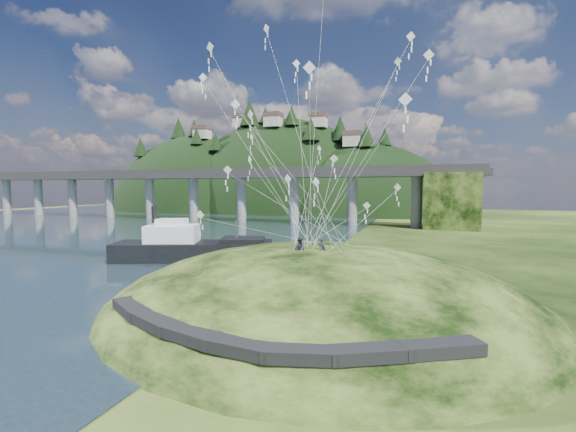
% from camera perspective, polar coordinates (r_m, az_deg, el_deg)
% --- Properties ---
extents(ground, '(320.00, 320.00, 0.00)m').
position_cam_1_polar(ground, '(32.87, -10.33, -12.84)').
color(ground, black).
rests_on(ground, ground).
extents(grass_hill, '(36.00, 32.00, 13.00)m').
position_cam_1_polar(grass_hill, '(32.25, 4.57, -15.94)').
color(grass_hill, black).
rests_on(grass_hill, ground).
extents(footpath, '(22.29, 5.84, 0.83)m').
position_cam_1_polar(footpath, '(20.76, -5.46, -17.06)').
color(footpath, black).
rests_on(footpath, ground).
extents(bridge, '(160.00, 11.00, 15.00)m').
position_cam_1_polar(bridge, '(106.05, -4.22, 4.29)').
color(bridge, '#2D2B2B').
rests_on(bridge, ground).
extents(far_ridge, '(153.00, 70.00, 94.50)m').
position_cam_1_polar(far_ridge, '(161.66, -2.45, -1.80)').
color(far_ridge, black).
rests_on(far_ridge, ground).
extents(work_barge, '(21.23, 12.41, 7.20)m').
position_cam_1_polar(work_barge, '(52.57, -14.15, -4.43)').
color(work_barge, black).
rests_on(work_barge, ground).
extents(wooden_dock, '(13.07, 3.28, 0.92)m').
position_cam_1_polar(wooden_dock, '(37.65, -10.18, -9.98)').
color(wooden_dock, '#321C14').
rests_on(wooden_dock, ground).
extents(kite_flyers, '(2.47, 1.30, 1.88)m').
position_cam_1_polar(kite_flyers, '(28.92, 2.73, -3.19)').
color(kite_flyers, '#292937').
rests_on(kite_flyers, ground).
extents(kite_swarm, '(18.43, 15.42, 20.55)m').
position_cam_1_polar(kite_swarm, '(34.96, 1.72, 15.19)').
color(kite_swarm, silver).
rests_on(kite_swarm, ground).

